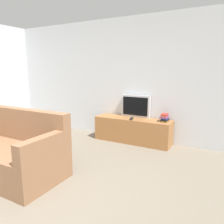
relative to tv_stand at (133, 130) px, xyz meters
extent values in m
plane|color=#756B5B|center=(-0.35, -2.76, -0.25)|extent=(14.00, 14.00, 0.00)
cube|color=silver|center=(-0.35, 0.27, 1.05)|extent=(9.00, 0.06, 2.60)
cube|color=#9E6638|center=(0.00, 0.00, 0.00)|extent=(1.62, 0.44, 0.51)
cube|color=silver|center=(-0.01, 0.18, 0.49)|extent=(0.64, 0.08, 0.47)
cube|color=black|center=(-0.01, 0.13, 0.49)|extent=(0.56, 0.01, 0.39)
cube|color=#8C6042|center=(-1.17, -2.24, -0.04)|extent=(2.00, 0.86, 0.44)
cube|color=#8C6042|center=(-1.17, -1.89, 0.42)|extent=(2.00, 0.16, 0.49)
cube|color=#8C6042|center=(-0.24, -2.24, 0.10)|extent=(0.14, 0.86, 0.70)
cube|color=gold|center=(0.66, 0.04, 0.26)|extent=(0.12, 0.16, 0.02)
cube|color=black|center=(0.66, 0.03, 0.29)|extent=(0.14, 0.19, 0.03)
cube|color=#23478E|center=(0.66, 0.05, 0.32)|extent=(0.11, 0.19, 0.03)
cube|color=#7A3884|center=(0.65, 0.03, 0.34)|extent=(0.14, 0.20, 0.03)
cube|color=#995623|center=(0.65, 0.03, 0.37)|extent=(0.12, 0.20, 0.03)
cube|color=#B72D28|center=(0.66, 0.03, 0.40)|extent=(0.12, 0.19, 0.03)
cube|color=black|center=(0.01, -0.10, 0.27)|extent=(0.09, 0.20, 0.02)
camera|label=1|loc=(1.74, -4.12, 1.26)|focal=35.00mm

